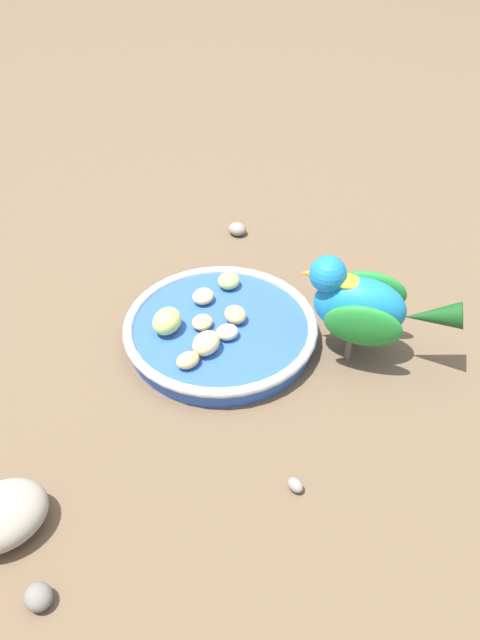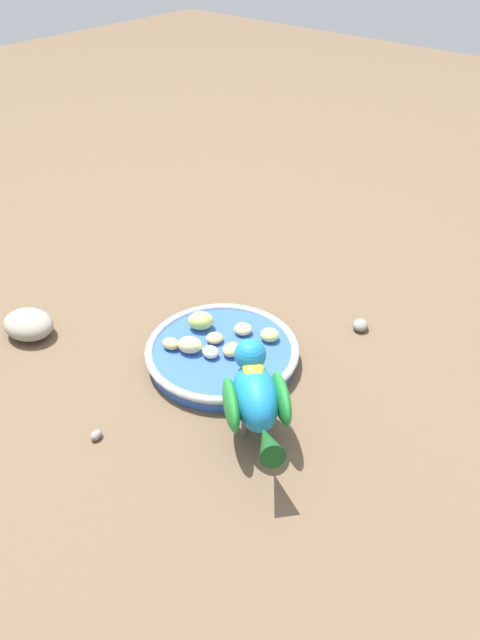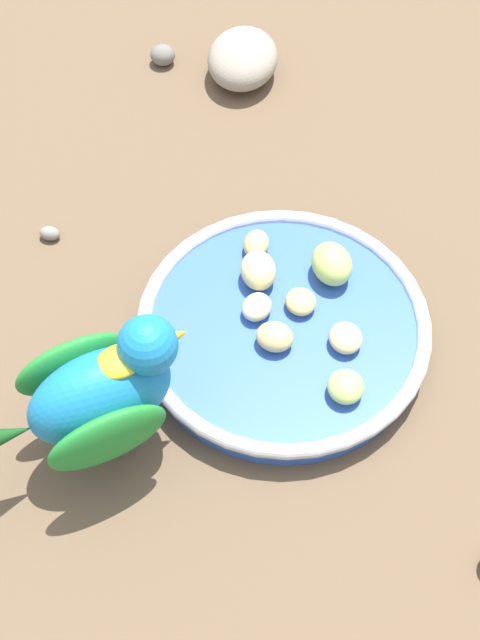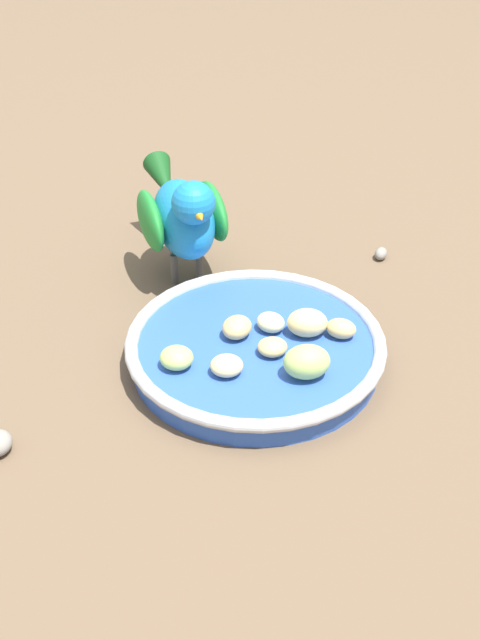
{
  "view_description": "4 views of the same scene",
  "coord_description": "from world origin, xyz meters",
  "px_view_note": "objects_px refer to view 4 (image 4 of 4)",
  "views": [
    {
      "loc": [
        0.5,
        -0.19,
        0.49
      ],
      "look_at": [
        0.02,
        0.03,
        0.04
      ],
      "focal_mm": 35.41,
      "sensor_mm": 36.0,
      "label": 1
    },
    {
      "loc": [
        0.5,
        0.48,
        0.58
      ],
      "look_at": [
        -0.03,
        0.03,
        0.07
      ],
      "focal_mm": 34.4,
      "sensor_mm": 36.0,
      "label": 2
    },
    {
      "loc": [
        -0.12,
        0.39,
        0.59
      ],
      "look_at": [
        0.02,
        0.05,
        0.05
      ],
      "focal_mm": 51.56,
      "sensor_mm": 36.0,
      "label": 3
    },
    {
      "loc": [
        -0.53,
        -0.29,
        0.49
      ],
      "look_at": [
        -0.0,
        0.03,
        0.04
      ],
      "focal_mm": 51.3,
      "sensor_mm": 36.0,
      "label": 4
    }
  ],
  "objects_px": {
    "apple_piece_7": "(227,366)",
    "parrot": "(183,214)",
    "apple_piece_5": "(341,329)",
    "pebble_1": "(377,253)",
    "apple_piece_0": "(271,322)",
    "apple_piece_3": "(307,323)",
    "apple_piece_4": "(238,327)",
    "apple_piece_1": "(307,362)",
    "apple_piece_6": "(177,358)",
    "apple_piece_2": "(269,346)",
    "feeding_bowl": "(257,348)"
  },
  "relations": [
    {
      "from": "apple_piece_2",
      "to": "apple_piece_1",
      "type": "bearing_deg",
      "value": -104.66
    },
    {
      "from": "feeding_bowl",
      "to": "apple_piece_6",
      "type": "distance_m",
      "value": 0.08
    },
    {
      "from": "apple_piece_5",
      "to": "pebble_1",
      "type": "relative_size",
      "value": 1.52
    },
    {
      "from": "apple_piece_2",
      "to": "apple_piece_7",
      "type": "xyz_separation_m",
      "value": [
        -0.04,
        0.02,
        0.0
      ]
    },
    {
      "from": "apple_piece_0",
      "to": "apple_piece_5",
      "type": "bearing_deg",
      "value": -67.21
    },
    {
      "from": "pebble_1",
      "to": "apple_piece_1",
      "type": "bearing_deg",
      "value": -169.85
    },
    {
      "from": "apple_piece_2",
      "to": "apple_piece_7",
      "type": "relative_size",
      "value": 0.93
    },
    {
      "from": "apple_piece_3",
      "to": "apple_piece_5",
      "type": "distance_m",
      "value": 0.03
    },
    {
      "from": "apple_piece_2",
      "to": "apple_piece_3",
      "type": "relative_size",
      "value": 0.72
    },
    {
      "from": "apple_piece_2",
      "to": "apple_piece_4",
      "type": "xyz_separation_m",
      "value": [
        0.01,
        0.03,
        0.0
      ]
    },
    {
      "from": "apple_piece_0",
      "to": "apple_piece_4",
      "type": "relative_size",
      "value": 0.9
    },
    {
      "from": "apple_piece_7",
      "to": "apple_piece_6",
      "type": "bearing_deg",
      "value": 109.19
    },
    {
      "from": "feeding_bowl",
      "to": "apple_piece_0",
      "type": "xyz_separation_m",
      "value": [
        0.02,
        -0.0,
        0.02
      ]
    },
    {
      "from": "apple_piece_2",
      "to": "apple_piece_4",
      "type": "bearing_deg",
      "value": 78.51
    },
    {
      "from": "apple_piece_6",
      "to": "parrot",
      "type": "bearing_deg",
      "value": 32.44
    },
    {
      "from": "apple_piece_5",
      "to": "pebble_1",
      "type": "xyz_separation_m",
      "value": [
        0.17,
        0.04,
        -0.02
      ]
    },
    {
      "from": "apple_piece_1",
      "to": "pebble_1",
      "type": "xyz_separation_m",
      "value": [
        0.23,
        0.04,
        -0.03
      ]
    },
    {
      "from": "apple_piece_5",
      "to": "apple_piece_6",
      "type": "distance_m",
      "value": 0.14
    },
    {
      "from": "apple_piece_7",
      "to": "parrot",
      "type": "bearing_deg",
      "value": 45.07
    },
    {
      "from": "parrot",
      "to": "apple_piece_2",
      "type": "bearing_deg",
      "value": 8.94
    },
    {
      "from": "apple_piece_2",
      "to": "apple_piece_5",
      "type": "height_order",
      "value": "apple_piece_5"
    },
    {
      "from": "feeding_bowl",
      "to": "pebble_1",
      "type": "distance_m",
      "value": 0.21
    },
    {
      "from": "apple_piece_3",
      "to": "apple_piece_4",
      "type": "distance_m",
      "value": 0.06
    },
    {
      "from": "feeding_bowl",
      "to": "apple_piece_6",
      "type": "xyz_separation_m",
      "value": [
        -0.06,
        0.04,
        0.02
      ]
    },
    {
      "from": "apple_piece_3",
      "to": "apple_piece_1",
      "type": "bearing_deg",
      "value": -152.21
    },
    {
      "from": "apple_piece_7",
      "to": "pebble_1",
      "type": "height_order",
      "value": "apple_piece_7"
    },
    {
      "from": "apple_piece_3",
      "to": "parrot",
      "type": "bearing_deg",
      "value": 72.81
    },
    {
      "from": "apple_piece_6",
      "to": "apple_piece_1",
      "type": "bearing_deg",
      "value": -64.74
    },
    {
      "from": "apple_piece_0",
      "to": "apple_piece_7",
      "type": "relative_size",
      "value": 0.94
    },
    {
      "from": "apple_piece_1",
      "to": "apple_piece_7",
      "type": "xyz_separation_m",
      "value": [
        -0.03,
        0.06,
        -0.01
      ]
    },
    {
      "from": "apple_piece_3",
      "to": "apple_piece_6",
      "type": "relative_size",
      "value": 1.26
    },
    {
      "from": "apple_piece_5",
      "to": "apple_piece_4",
      "type": "bearing_deg",
      "value": 120.5
    },
    {
      "from": "apple_piece_5",
      "to": "apple_piece_7",
      "type": "distance_m",
      "value": 0.11
    },
    {
      "from": "apple_piece_3",
      "to": "apple_piece_4",
      "type": "relative_size",
      "value": 1.24
    },
    {
      "from": "apple_piece_5",
      "to": "apple_piece_6",
      "type": "bearing_deg",
      "value": 138.46
    },
    {
      "from": "apple_piece_0",
      "to": "apple_piece_3",
      "type": "height_order",
      "value": "apple_piece_3"
    },
    {
      "from": "feeding_bowl",
      "to": "apple_piece_4",
      "type": "bearing_deg",
      "value": 95.02
    },
    {
      "from": "apple_piece_0",
      "to": "apple_piece_5",
      "type": "relative_size",
      "value": 0.97
    },
    {
      "from": "apple_piece_6",
      "to": "apple_piece_7",
      "type": "xyz_separation_m",
      "value": [
        0.01,
        -0.04,
        -0.0
      ]
    },
    {
      "from": "feeding_bowl",
      "to": "apple_piece_6",
      "type": "relative_size",
      "value": 8.05
    },
    {
      "from": "apple_piece_6",
      "to": "apple_piece_5",
      "type": "bearing_deg",
      "value": -41.54
    },
    {
      "from": "pebble_1",
      "to": "apple_piece_6",
      "type": "bearing_deg",
      "value": 168.94
    },
    {
      "from": "apple_piece_0",
      "to": "parrot",
      "type": "xyz_separation_m",
      "value": [
        0.06,
        0.13,
        0.04
      ]
    },
    {
      "from": "feeding_bowl",
      "to": "apple_piece_3",
      "type": "bearing_deg",
      "value": -45.47
    },
    {
      "from": "pebble_1",
      "to": "apple_piece_0",
      "type": "bearing_deg",
      "value": 175.72
    },
    {
      "from": "feeding_bowl",
      "to": "apple_piece_1",
      "type": "height_order",
      "value": "apple_piece_1"
    },
    {
      "from": "apple_piece_3",
      "to": "apple_piece_7",
      "type": "height_order",
      "value": "apple_piece_3"
    },
    {
      "from": "apple_piece_6",
      "to": "pebble_1",
      "type": "relative_size",
      "value": 1.61
    },
    {
      "from": "apple_piece_2",
      "to": "apple_piece_3",
      "type": "height_order",
      "value": "apple_piece_3"
    },
    {
      "from": "apple_piece_7",
      "to": "parrot",
      "type": "height_order",
      "value": "parrot"
    }
  ]
}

